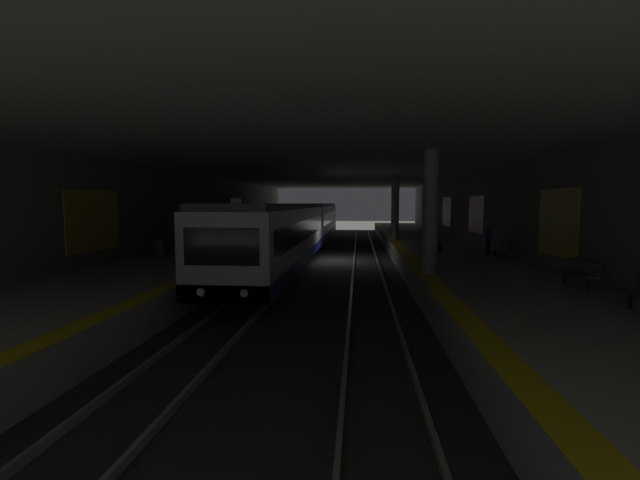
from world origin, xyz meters
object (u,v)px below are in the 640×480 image
object	(u,v)px
pillar_near	(430,213)
person_walking_mid	(488,237)
bench_left_far	(502,247)
bench_right_far	(258,224)
pillar_far	(395,208)
person_waiting_near	(255,222)
bench_right_mid	(244,226)
metro_train	(302,227)
bench_right_near	(211,233)
trash_bin	(160,249)
bench_left_mid	(579,271)
suitcase_rolling	(439,248)

from	to	relation	value
pillar_near	person_walking_mid	xyz separation A→B (m)	(6.29, -3.96, -1.38)
bench_left_far	bench_right_far	world-z (taller)	same
pillar_far	person_waiting_near	bearing A→B (deg)	57.88
pillar_near	bench_right_mid	distance (m)	24.82
pillar_near	person_waiting_near	world-z (taller)	pillar_near
metro_train	person_walking_mid	world-z (taller)	metro_train
pillar_far	bench_right_near	distance (m)	13.17
person_waiting_near	trash_bin	size ratio (longest dim) A/B	1.91
bench_right_near	trash_bin	distance (m)	9.07
bench_right_near	bench_right_far	bearing A→B (deg)	0.00
bench_left_mid	bench_right_far	xyz separation A→B (m)	(28.71, 17.07, 0.00)
bench_right_far	person_waiting_near	size ratio (longest dim) A/B	1.05
metro_train	suitcase_rolling	world-z (taller)	metro_train
bench_right_near	pillar_near	bearing A→B (deg)	-134.67
pillar_near	person_waiting_near	distance (m)	25.60
person_walking_mid	trash_bin	world-z (taller)	person_walking_mid
bench_right_mid	person_walking_mid	bearing A→B (deg)	-131.41
pillar_far	suitcase_rolling	distance (m)	8.54
bench_right_mid	person_waiting_near	xyz separation A→B (m)	(1.34, -0.71, 0.36)
pillar_far	bench_right_mid	xyz separation A→B (m)	(6.31, 12.88, -1.75)
bench_left_mid	person_walking_mid	size ratio (longest dim) A/B	1.03
bench_left_far	suitcase_rolling	size ratio (longest dim) A/B	1.93
bench_right_near	suitcase_rolling	xyz separation A→B (m)	(-6.05, -14.50, -0.23)
bench_right_near	bench_right_mid	bearing A→B (deg)	0.00
pillar_near	bench_right_far	xyz separation A→B (m)	(26.56, 12.88, -1.75)
pillar_near	bench_right_far	size ratio (longest dim) A/B	2.68
trash_bin	person_walking_mid	bearing A→B (deg)	-80.85
bench_left_far	person_waiting_near	xyz separation A→B (m)	(17.62, 16.36, 0.36)
bench_right_far	person_waiting_near	xyz separation A→B (m)	(-4.08, -0.71, 0.36)
pillar_far	bench_right_near	size ratio (longest dim) A/B	2.68
bench_left_far	pillar_near	bearing A→B (deg)	139.25
pillar_near	bench_right_far	bearing A→B (deg)	25.88
bench_left_mid	suitcase_rolling	distance (m)	9.20
bench_right_near	trash_bin	bearing A→B (deg)	-175.36
bench_right_mid	person_walking_mid	size ratio (longest dim) A/B	1.03
bench_right_far	bench_left_far	bearing A→B (deg)	-141.82
metro_train	bench_left_far	bearing A→B (deg)	-128.98
pillar_far	bench_left_mid	world-z (taller)	pillar_far
bench_left_mid	suitcase_rolling	bearing A→B (deg)	16.20
pillar_far	bench_right_far	xyz separation A→B (m)	(11.73, 12.88, -1.75)
pillar_far	person_walking_mid	size ratio (longest dim) A/B	2.75
suitcase_rolling	bench_left_far	bearing A→B (deg)	-125.55
bench_left_mid	person_walking_mid	xyz separation A→B (m)	(8.43, 0.23, 0.37)
bench_right_near	bench_right_far	world-z (taller)	same
metro_train	bench_left_mid	distance (m)	19.01
bench_right_far	pillar_far	bearing A→B (deg)	-132.31
pillar_near	bench_left_mid	bearing A→B (deg)	-117.12
bench_right_mid	suitcase_rolling	bearing A→B (deg)	-134.90
metro_train	bench_left_far	world-z (taller)	metro_train
pillar_near	metro_train	distance (m)	15.10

